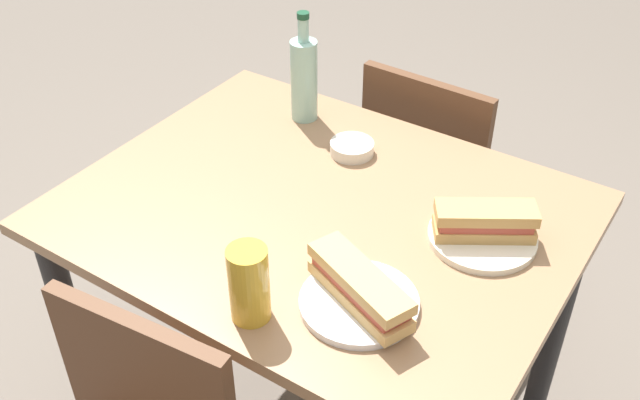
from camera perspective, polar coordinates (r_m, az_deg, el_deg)
dining_table at (r=1.69m, az=0.00°, el=-3.91°), size 1.09×0.85×0.78m
chair_far at (r=2.23m, az=8.78°, el=1.72°), size 0.41×0.41×0.86m
plate_near at (r=1.39m, az=3.03°, el=-7.90°), size 0.22×0.22×0.01m
baguette_sandwich_near at (r=1.36m, az=3.09°, el=-6.66°), size 0.25×0.16×0.07m
knife_near at (r=1.41m, az=4.45°, el=-6.49°), size 0.17×0.09×0.01m
plate_far at (r=1.56m, az=12.40°, el=-2.79°), size 0.22×0.22×0.01m
baguette_sandwich_far at (r=1.53m, az=12.60°, el=-1.60°), size 0.21×0.17×0.07m
knife_far at (r=1.59m, az=11.77°, el=-1.27°), size 0.17×0.07×0.01m
water_bottle at (r=1.88m, az=-1.25°, el=9.41°), size 0.07×0.07×0.29m
beer_glass at (r=1.32m, az=-5.50°, el=-6.47°), size 0.07×0.07×0.15m
olive_bowl at (r=1.78m, az=2.48°, el=4.03°), size 0.11×0.11×0.03m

